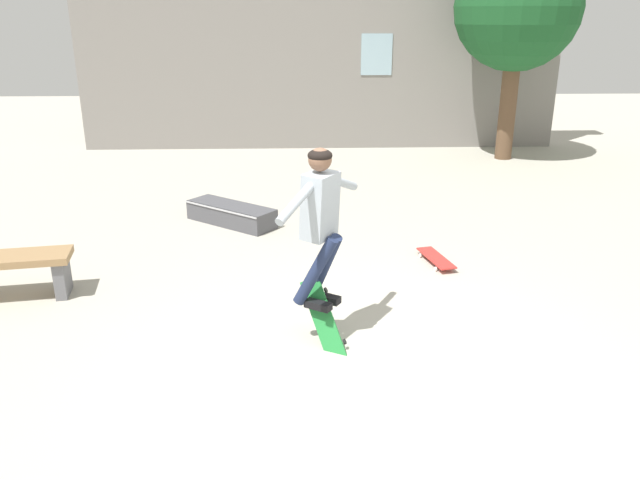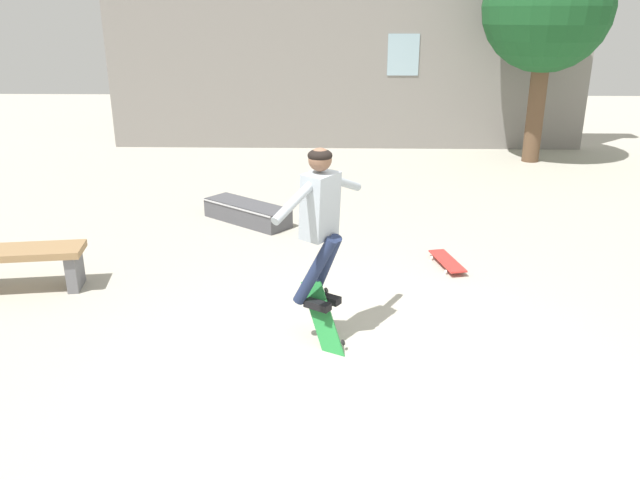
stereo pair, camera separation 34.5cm
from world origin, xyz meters
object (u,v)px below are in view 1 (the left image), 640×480
object	(u,v)px
tree_right	(518,8)
skater	(320,214)
skateboard_flipping	(324,320)
skate_ledge	(231,214)
skateboard_resting	(436,258)

from	to	relation	value
tree_right	skater	bearing A→B (deg)	-118.52
tree_right	skateboard_flipping	bearing A→B (deg)	-118.08
skate_ledge	skater	xyz separation A→B (m)	(1.20, -3.61, 1.13)
skateboard_flipping	skateboard_resting	size ratio (longest dim) A/B	0.96
tree_right	skateboard_flipping	size ratio (longest dim) A/B	5.85
skate_ledge	skater	bearing A→B (deg)	-33.54
skateboard_flipping	tree_right	bearing A→B (deg)	122.35
tree_right	skateboard_resting	bearing A→B (deg)	-114.65
skater	skateboard_flipping	size ratio (longest dim) A/B	2.01
skateboard_flipping	skateboard_resting	distance (m)	2.51
skate_ledge	skateboard_flipping	xyz separation A→B (m)	(1.23, -3.70, 0.10)
skater	skateboard_flipping	distance (m)	1.03
skate_ledge	skater	world-z (taller)	skater
tree_right	skater	distance (m)	9.21
skateboard_flipping	skateboard_resting	xyz separation A→B (m)	(1.51, 1.99, -0.18)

